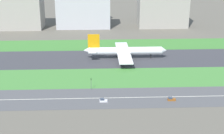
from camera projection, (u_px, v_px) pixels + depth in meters
name	position (u px, v px, depth m)	size (l,w,h in m)	color
ground_plane	(99.00, 59.00, 257.25)	(800.00, 800.00, 0.00)	#5B564C
runway	(99.00, 59.00, 257.23)	(280.00, 46.00, 0.10)	#38383D
grass_median_north	(99.00, 45.00, 295.86)	(280.00, 36.00, 0.10)	#3D7A33
grass_median_south	(100.00, 78.00, 218.61)	(280.00, 36.00, 0.10)	#427F38
highway	(100.00, 98.00, 188.46)	(280.00, 28.00, 0.10)	#4C4C4F
highway_centerline	(100.00, 98.00, 188.44)	(266.00, 0.50, 0.01)	silver
airliner	(124.00, 51.00, 255.95)	(65.00, 56.00, 19.70)	white
car_2	(171.00, 99.00, 185.08)	(4.40, 1.80, 2.00)	brown
car_1	(103.00, 100.00, 183.52)	(4.40, 1.80, 2.00)	silver
traffic_light	(91.00, 83.00, 199.07)	(0.36, 0.50, 7.20)	#4C4C51
terminal_building	(15.00, 5.00, 352.72)	(58.36, 31.71, 49.74)	#9E998E
hangar_building	(83.00, 8.00, 357.04)	(57.68, 25.08, 41.67)	#B2B2B7
office_tower	(163.00, 2.00, 358.42)	(53.54, 25.60, 54.55)	#9E998E
fuel_tank_west	(100.00, 13.00, 404.67)	(21.78, 21.78, 14.81)	silver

